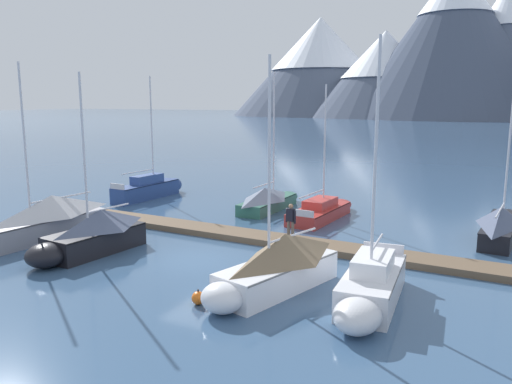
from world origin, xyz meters
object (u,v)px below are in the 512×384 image
(sailboat_nearest_berth, at_px, (150,188))
(sailboat_last_slip, at_px, (501,222))
(sailboat_second_berth, at_px, (42,220))
(sailboat_outer_slip, at_px, (276,265))
(sailboat_far_berth, at_px, (323,210))
(person_on_dock, at_px, (291,219))
(sailboat_mid_dock_port, at_px, (91,234))
(sailboat_mid_dock_starboard, at_px, (269,199))
(sailboat_end_of_dock, at_px, (370,287))
(mooring_buoy_channel_marker, at_px, (198,298))

(sailboat_nearest_berth, height_order, sailboat_last_slip, sailboat_last_slip)
(sailboat_second_berth, xyz_separation_m, sailboat_outer_slip, (13.15, -1.38, -0.05))
(sailboat_second_berth, bearing_deg, sailboat_far_berth, 43.58)
(sailboat_nearest_berth, xyz_separation_m, sailboat_outer_slip, (15.17, -12.64, 0.26))
(sailboat_nearest_berth, distance_m, person_on_dock, 15.13)
(sailboat_mid_dock_port, distance_m, sailboat_mid_dock_starboard, 12.49)
(sailboat_end_of_dock, relative_size, sailboat_last_slip, 0.96)
(sailboat_mid_dock_starboard, height_order, mooring_buoy_channel_marker, sailboat_mid_dock_starboard)
(sailboat_far_berth, xyz_separation_m, sailboat_end_of_dock, (5.49, -11.86, 0.20))
(sailboat_far_berth, bearing_deg, mooring_buoy_channel_marker, -88.96)
(mooring_buoy_channel_marker, bearing_deg, sailboat_mid_dock_starboard, 105.29)
(sailboat_nearest_berth, bearing_deg, mooring_buoy_channel_marker, -48.26)
(sailboat_mid_dock_port, distance_m, mooring_buoy_channel_marker, 7.98)
(sailboat_far_berth, relative_size, sailboat_outer_slip, 0.93)
(sailboat_second_berth, height_order, sailboat_outer_slip, sailboat_second_berth)
(sailboat_mid_dock_port, bearing_deg, mooring_buoy_channel_marker, -21.19)
(mooring_buoy_channel_marker, bearing_deg, sailboat_last_slip, 56.29)
(sailboat_nearest_berth, bearing_deg, sailboat_mid_dock_port, -63.88)
(sailboat_outer_slip, relative_size, sailboat_last_slip, 0.91)
(sailboat_mid_dock_starboard, bearing_deg, sailboat_end_of_dock, -53.50)
(sailboat_nearest_berth, height_order, sailboat_mid_dock_port, sailboat_nearest_berth)
(sailboat_nearest_berth, relative_size, sailboat_mid_dock_port, 1.06)
(sailboat_last_slip, bearing_deg, sailboat_outer_slip, -122.61)
(sailboat_far_berth, distance_m, mooring_buoy_channel_marker, 14.19)
(sailboat_last_slip, bearing_deg, mooring_buoy_channel_marker, -123.71)
(sailboat_mid_dock_port, bearing_deg, sailboat_last_slip, 33.23)
(sailboat_outer_slip, bearing_deg, sailboat_end_of_dock, 0.56)
(sailboat_second_berth, distance_m, person_on_dock, 12.25)
(sailboat_second_berth, relative_size, sailboat_mid_dock_port, 1.07)
(person_on_dock, bearing_deg, sailboat_nearest_berth, 152.86)
(sailboat_end_of_dock, bearing_deg, sailboat_outer_slip, -179.44)
(sailboat_outer_slip, height_order, person_on_dock, sailboat_outer_slip)
(sailboat_end_of_dock, distance_m, person_on_dock, 7.68)
(mooring_buoy_channel_marker, bearing_deg, sailboat_end_of_dock, 23.97)
(sailboat_far_berth, relative_size, sailboat_last_slip, 0.85)
(sailboat_nearest_berth, bearing_deg, sailboat_last_slip, -3.07)
(sailboat_end_of_dock, bearing_deg, sailboat_mid_dock_starboard, 126.50)
(sailboat_last_slip, height_order, mooring_buoy_channel_marker, sailboat_last_slip)
(sailboat_far_berth, distance_m, person_on_dock, 6.21)
(sailboat_mid_dock_starboard, bearing_deg, mooring_buoy_channel_marker, -74.71)
(sailboat_nearest_berth, xyz_separation_m, person_on_dock, (13.46, -6.90, 0.57))
(sailboat_nearest_berth, distance_m, sailboat_mid_dock_port, 13.44)
(sailboat_end_of_dock, distance_m, mooring_buoy_channel_marker, 5.74)
(sailboat_nearest_berth, height_order, sailboat_end_of_dock, sailboat_end_of_dock)
(sailboat_mid_dock_port, xyz_separation_m, sailboat_last_slip, (16.57, 10.86, -0.08))
(sailboat_last_slip, distance_m, mooring_buoy_channel_marker, 16.52)
(sailboat_second_berth, bearing_deg, sailboat_mid_dock_starboard, 57.24)
(sailboat_end_of_dock, xyz_separation_m, person_on_dock, (-5.10, 5.71, 0.59))
(sailboat_mid_dock_starboard, relative_size, sailboat_end_of_dock, 0.97)
(sailboat_mid_dock_starboard, relative_size, sailboat_outer_slip, 1.03)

